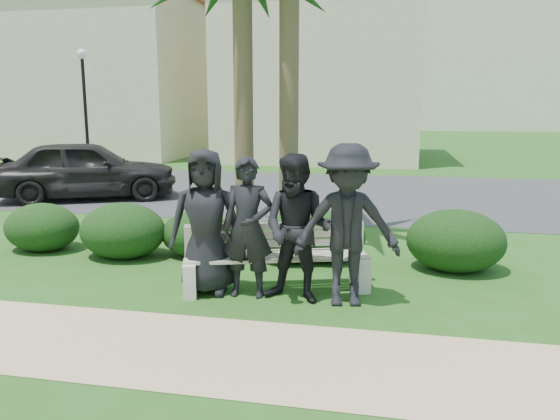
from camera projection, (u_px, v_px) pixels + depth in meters
The scene contains 19 objects.
ground at pixel (225, 288), 6.97m from camera, with size 160.00×160.00×0.00m, color #254E16.
footpath at pixel (169, 348), 5.24m from camera, with size 30.00×1.60×0.01m, color tan.
asphalt_street at pixel (313, 192), 14.67m from camera, with size 160.00×8.00×0.01m, color #2D2D30.
stucco_bldg_left at pixel (95, 76), 25.97m from camera, with size 10.40×8.40×7.30m.
stucco_bldg_right at pixel (324, 74), 23.80m from camera, with size 8.40×8.40×7.30m.
street_lamp at pixel (84, 87), 19.74m from camera, with size 0.36×0.36×4.29m.
park_bench at pixel (277, 262), 6.84m from camera, with size 2.44×1.18×0.80m.
man_a at pixel (206, 222), 6.64m from camera, with size 0.87×0.57×1.79m, color black.
man_b at pixel (248, 228), 6.53m from camera, with size 0.62×0.41×1.70m, color black.
man_c at pixel (298, 229), 6.35m from camera, with size 0.85×0.66×1.75m, color black.
man_d at pixel (347, 226), 6.23m from camera, with size 1.21×0.70×1.88m, color black.
hedge_a at pixel (42, 226), 8.75m from camera, with size 1.20×0.99×0.78m, color black.
hedge_b at pixel (123, 229), 8.34m from camera, with size 1.33×1.10×0.87m, color black.
hedge_c at pixel (197, 233), 8.42m from camera, with size 1.11×0.91×0.72m, color black.
hedge_d at pixel (303, 236), 8.19m from camera, with size 1.10×0.91×0.72m, color black.
hedge_e at pixel (326, 235), 8.17m from camera, with size 1.19×0.98×0.77m, color black.
hedge_f at pixel (456, 239), 7.67m from camera, with size 1.37×1.13×0.89m, color black.
hedge_extra at pixel (291, 237), 8.12m from camera, with size 1.11×0.91×0.72m, color black.
car_a at pixel (86, 170), 13.46m from camera, with size 1.74×4.32×1.47m, color black.
Camera 1 is at (2.03, -6.38, 2.29)m, focal length 35.00 mm.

